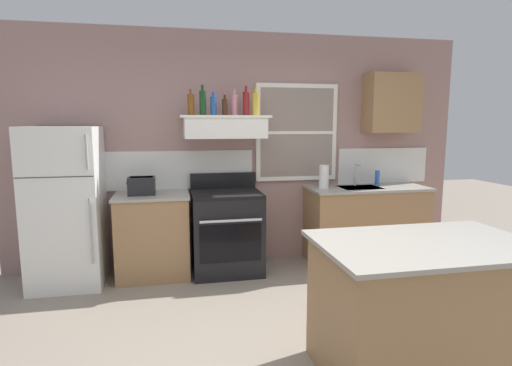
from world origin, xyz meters
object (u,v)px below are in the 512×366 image
Objects in this scene: refrigerator at (66,207)px; bottle_brown_stout at (225,107)px; paper_towel_roll at (324,177)px; bottle_amber_wine at (191,104)px; kitchen_island at (423,309)px; bottle_dark_green_wine at (203,103)px; bottle_red_label_wine at (246,103)px; dish_soap_bottle at (377,178)px; bottle_blue_liqueur at (213,106)px; bottle_rose_pink at (234,105)px; toaster at (142,185)px; bottle_champagne_gold_foil at (256,104)px; stove_range at (227,231)px.

bottle_brown_stout reaches higher than refrigerator.
bottle_brown_stout is 1.40m from paper_towel_roll.
paper_towel_roll is at bearing 1.23° from refrigerator.
kitchen_island is at bearing -58.13° from bottle_amber_wine.
bottle_dark_green_wine and bottle_red_label_wine have the same top height.
bottle_amber_wine is at bearing -177.77° from dish_soap_bottle.
bottle_dark_green_wine reaches higher than bottle_brown_stout.
bottle_brown_stout is at bearing -170.37° from bottle_red_label_wine.
bottle_rose_pink is at bearing 22.40° from bottle_blue_liqueur.
toaster is 0.93× the size of bottle_red_label_wine.
paper_towel_roll is at bearing 0.72° from toaster.
bottle_red_label_wine reaches higher than bottle_blue_liqueur.
bottle_dark_green_wine is 2.29m from dish_soap_bottle.
toaster is at bearing -175.92° from bottle_amber_wine.
bottle_champagne_gold_foil reaches higher than paper_towel_roll.
bottle_blue_liqueur reaches higher than toaster.
bottle_brown_stout is at bearing -140.07° from bottle_rose_pink.
stove_range is 1.41m from bottle_rose_pink.
bottle_amber_wine is 0.36m from bottle_brown_stout.
bottle_brown_stout is at bearing 2.26° from refrigerator.
refrigerator is at bearing -177.34° from bottle_champagne_gold_foil.
refrigerator is 6.56× the size of bottle_blue_liqueur.
bottle_rose_pink reaches higher than toaster.
bottle_champagne_gold_foil reaches higher than bottle_rose_pink.
bottle_rose_pink is (0.24, 0.10, 0.01)m from bottle_blue_liqueur.
stove_range is 3.60× the size of bottle_champagne_gold_foil.
bottle_dark_green_wine reaches higher than kitchen_island.
bottle_rose_pink is at bearing 39.93° from bottle_brown_stout.
dish_soap_bottle is (1.88, 0.10, -0.84)m from bottle_brown_stout.
paper_towel_roll is (1.51, -0.01, -0.82)m from bottle_amber_wine.
dish_soap_bottle is (3.53, 0.16, 0.18)m from refrigerator.
refrigerator is 3.54m from dish_soap_bottle.
toaster is 1.09m from bottle_dark_green_wine.
refrigerator is 5.76× the size of bottle_rose_pink.
bottle_blue_liqueur is 0.78× the size of bottle_red_label_wine.
paper_towel_roll is (1.39, -0.00, -0.84)m from bottle_dark_green_wine.
refrigerator is 2.81m from paper_towel_roll.
bottle_amber_wine is 1.02× the size of paper_towel_roll.
paper_towel_roll is at bearing -0.48° from bottle_amber_wine.
bottle_rose_pink is 0.20× the size of kitchen_island.
kitchen_island is at bearing -73.32° from bottle_champagne_gold_foil.
bottle_amber_wine reaches higher than toaster.
bottle_dark_green_wine is 0.24m from bottle_brown_stout.
toaster is 2.95m from kitchen_island.
bottle_champagne_gold_foil is 1.68× the size of dish_soap_bottle.
bottle_red_label_wine is (0.12, -0.06, 0.02)m from bottle_rose_pink.
stove_range is 4.38× the size of bottle_blue_liqueur.
dish_soap_bottle is (2.12, 0.10, -0.88)m from bottle_dark_green_wine.
refrigerator reaches higher than stove_range.
bottle_rose_pink is at bearing 161.99° from bottle_champagne_gold_foil.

